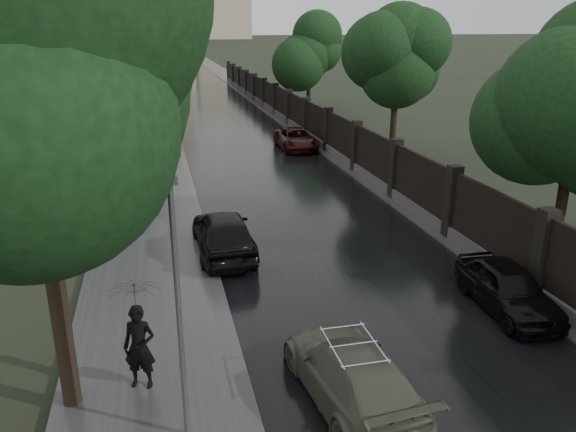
# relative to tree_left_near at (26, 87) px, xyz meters

# --- Properties ---
(road) EXTENTS (8.00, 420.00, 0.02)m
(road) POSITION_rel_tree_left_near_xyz_m (7.60, 187.00, -6.41)
(road) COLOR black
(road) RESTS_ON ground
(sidewalk_left) EXTENTS (4.00, 420.00, 0.16)m
(sidewalk_left) POSITION_rel_tree_left_near_xyz_m (1.60, 187.00, -6.34)
(sidewalk_left) COLOR #2D2D2D
(sidewalk_left) RESTS_ON ground
(verge_right) EXTENTS (3.00, 420.00, 0.08)m
(verge_right) POSITION_rel_tree_left_near_xyz_m (13.10, 187.00, -6.38)
(verge_right) COLOR #2D2D2D
(verge_right) RESTS_ON ground
(fence_right) EXTENTS (0.45, 75.72, 2.70)m
(fence_right) POSITION_rel_tree_left_near_xyz_m (12.20, 29.01, -5.41)
(fence_right) COLOR #383533
(fence_right) RESTS_ON ground
(tree_left_near) EXTENTS (5.44, 5.44, 9.16)m
(tree_left_near) POSITION_rel_tree_left_near_xyz_m (0.00, 0.00, 0.00)
(tree_left_near) COLOR black
(tree_left_near) RESTS_ON ground
(tree_left_far) EXTENTS (4.25, 4.25, 7.39)m
(tree_left_far) POSITION_rel_tree_left_near_xyz_m (-0.40, 27.00, -1.18)
(tree_left_far) COLOR black
(tree_left_far) RESTS_ON ground
(tree_right_b) EXTENTS (4.08, 4.08, 7.01)m
(tree_right_b) POSITION_rel_tree_left_near_xyz_m (15.10, 19.00, -1.47)
(tree_right_b) COLOR black
(tree_right_b) RESTS_ON ground
(tree_right_c) EXTENTS (4.08, 4.08, 7.01)m
(tree_right_c) POSITION_rel_tree_left_near_xyz_m (15.10, 37.00, -1.47)
(tree_right_c) COLOR black
(tree_right_c) RESTS_ON ground
(lamp_post) EXTENTS (0.25, 0.12, 5.11)m
(lamp_post) POSITION_rel_tree_left_near_xyz_m (2.20, -1.50, -3.75)
(lamp_post) COLOR #59595E
(lamp_post) RESTS_ON ground
(traffic_light) EXTENTS (0.16, 0.32, 4.00)m
(traffic_light) POSITION_rel_tree_left_near_xyz_m (3.30, 21.99, -4.02)
(traffic_light) COLOR #59595E
(traffic_light) RESTS_ON ground
(volga_sedan) EXTENTS (2.26, 4.61, 1.29)m
(volga_sedan) POSITION_rel_tree_left_near_xyz_m (5.58, -1.07, -5.77)
(volga_sedan) COLOR #4B4F3F
(volga_sedan) RESTS_ON ground
(hatchback_left) EXTENTS (1.90, 4.59, 1.56)m
(hatchback_left) POSITION_rel_tree_left_near_xyz_m (4.00, 7.34, -5.64)
(hatchback_left) COLOR black
(hatchback_left) RESTS_ON ground
(car_right_near) EXTENTS (1.72, 3.90, 1.30)m
(car_right_near) POSITION_rel_tree_left_near_xyz_m (11.00, 1.68, -5.77)
(car_right_near) COLOR black
(car_right_near) RESTS_ON ground
(car_right_far) EXTENTS (2.14, 4.58, 1.27)m
(car_right_far) POSITION_rel_tree_left_near_xyz_m (10.53, 23.22, -5.78)
(car_right_far) COLOR black
(car_right_far) RESTS_ON ground
(pedestrian_umbrella) EXTENTS (1.36, 1.37, 2.89)m
(pedestrian_umbrella) POSITION_rel_tree_left_near_xyz_m (1.38, 0.24, -4.34)
(pedestrian_umbrella) COLOR black
(pedestrian_umbrella) RESTS_ON sidewalk_left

